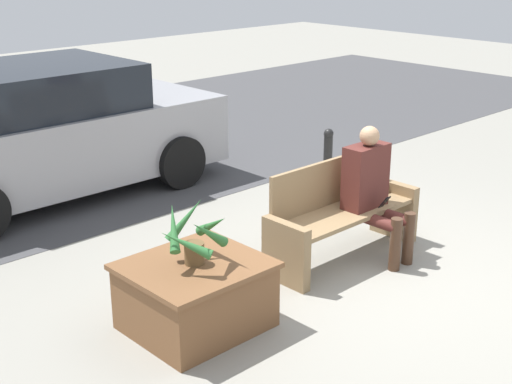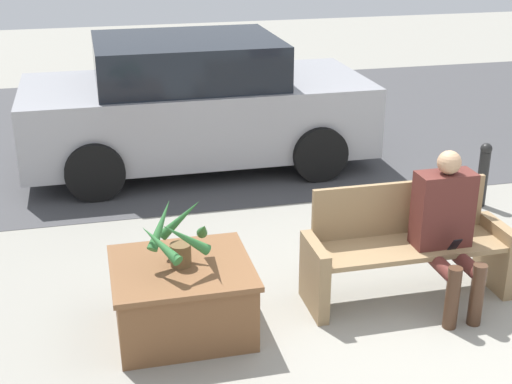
# 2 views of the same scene
# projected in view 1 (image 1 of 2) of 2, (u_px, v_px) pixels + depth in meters

# --- Properties ---
(ground_plane) EXTENTS (30.00, 30.00, 0.00)m
(ground_plane) POSITION_uv_depth(u_px,v_px,m) (386.00, 279.00, 6.25)
(ground_plane) COLOR gray
(road_surface) EXTENTS (20.00, 6.00, 0.01)m
(road_surface) POSITION_uv_depth(u_px,v_px,m) (66.00, 150.00, 10.08)
(road_surface) COLOR #424244
(road_surface) RESTS_ON ground_plane
(bench) EXTENTS (1.63, 0.50, 0.90)m
(bench) POSITION_uv_depth(u_px,v_px,m) (340.00, 214.00, 6.57)
(bench) COLOR #8C704C
(bench) RESTS_ON ground_plane
(person_seated) EXTENTS (0.44, 0.61, 1.24)m
(person_seated) POSITION_uv_depth(u_px,v_px,m) (373.00, 187.00, 6.51)
(person_seated) COLOR #51231E
(person_seated) RESTS_ON ground_plane
(planter_box) EXTENTS (1.01, 0.90, 0.53)m
(planter_box) POSITION_uv_depth(u_px,v_px,m) (196.00, 293.00, 5.38)
(planter_box) COLOR brown
(planter_box) RESTS_ON ground_plane
(potted_plant) EXTENTS (0.52, 0.53, 0.47)m
(potted_plant) POSITION_uv_depth(u_px,v_px,m) (194.00, 235.00, 5.21)
(potted_plant) COLOR brown
(potted_plant) RESTS_ON planter_box
(parked_car) EXTENTS (3.99, 1.98, 1.51)m
(parked_car) POSITION_uv_depth(u_px,v_px,m) (43.00, 132.00, 8.13)
(parked_car) COLOR #99999E
(parked_car) RESTS_ON ground_plane
(bollard_post) EXTENTS (0.12, 0.12, 0.68)m
(bollard_post) POSITION_uv_depth(u_px,v_px,m) (328.00, 155.00, 8.62)
(bollard_post) COLOR black
(bollard_post) RESTS_ON ground_plane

